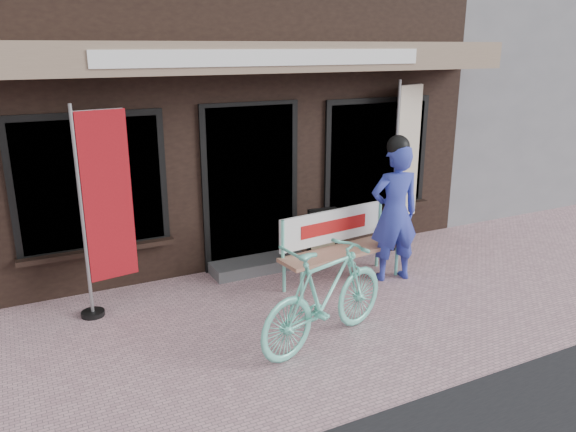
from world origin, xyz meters
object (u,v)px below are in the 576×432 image
menu_stand (322,237)px  nobori_cream (405,162)px  bicycle (326,295)px  bench (339,241)px  nobori_red (104,209)px  person (395,210)px

menu_stand → nobori_cream: bearing=15.8°
bicycle → menu_stand: bicycle is taller
bench → menu_stand: (0.08, 0.55, -0.12)m
bench → menu_stand: 0.57m
bench → bicycle: bicycle is taller
nobori_red → bicycle: bearing=-52.6°
bicycle → nobori_red: (-1.78, 1.69, 0.69)m
nobori_red → menu_stand: nobori_red is taller
person → bench: bearing=171.0°
bench → nobori_cream: bearing=19.1°
nobori_cream → menu_stand: (-1.49, -0.21, -0.84)m
nobori_red → menu_stand: (2.79, 0.13, -0.79)m
bench → nobori_cream: nobori_cream is taller
person → nobori_cream: nobori_cream is taller
bicycle → nobori_cream: (2.51, 2.03, 0.74)m
nobori_red → menu_stand: bearing=-6.4°
bench → nobori_red: size_ratio=0.74×
person → nobori_red: (-3.37, 0.66, 0.29)m
person → nobori_cream: (0.92, 1.00, 0.35)m
bench → menu_stand: bench is taller
person → nobori_red: 3.45m
person → nobori_cream: bearing=58.3°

